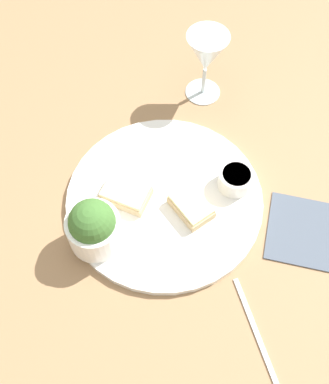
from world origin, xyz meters
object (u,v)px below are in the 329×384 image
object	(u,v)px
wine_glass	(208,56)
cheese_toast_far	(191,206)
salad_bowl	(93,227)
cheese_toast_near	(126,193)
sauce_ramekin	(236,179)
fork	(257,334)
napkin	(313,233)

from	to	relation	value
wine_glass	cheese_toast_far	bearing A→B (deg)	-80.12
salad_bowl	cheese_toast_near	bearing A→B (deg)	77.21
sauce_ramekin	fork	size ratio (longest dim) A/B	0.38
fork	sauce_ramekin	bearing A→B (deg)	110.97
cheese_toast_far	napkin	size ratio (longest dim) A/B	0.56
sauce_ramekin	wine_glass	bearing A→B (deg)	118.03
cheese_toast_near	cheese_toast_far	world-z (taller)	same
sauce_ramekin	wine_glass	size ratio (longest dim) A/B	0.41
napkin	wine_glass	bearing A→B (deg)	135.75
cheese_toast_near	cheese_toast_far	bearing A→B (deg)	4.51
wine_glass	salad_bowl	bearing A→B (deg)	-103.18
fork	napkin	bearing A→B (deg)	73.97
salad_bowl	cheese_toast_far	distance (m)	0.18
salad_bowl	napkin	size ratio (longest dim) A/B	0.62
salad_bowl	sauce_ramekin	xyz separation A→B (m)	(0.20, 0.18, -0.03)
wine_glass	fork	size ratio (longest dim) A/B	0.93
cheese_toast_near	fork	xyz separation A→B (m)	(0.28, -0.17, -0.02)
salad_bowl	sauce_ramekin	distance (m)	0.27
cheese_toast_far	fork	bearing A→B (deg)	-48.25
cheese_toast_far	napkin	world-z (taller)	cheese_toast_far
cheese_toast_far	wine_glass	distance (m)	0.30
napkin	salad_bowl	bearing A→B (deg)	-160.41
salad_bowl	fork	bearing A→B (deg)	-14.16
napkin	fork	size ratio (longest dim) A/B	1.02
salad_bowl	fork	distance (m)	0.31
salad_bowl	wine_glass	bearing A→B (deg)	76.82
salad_bowl	cheese_toast_far	world-z (taller)	salad_bowl
sauce_ramekin	fork	distance (m)	0.27
sauce_ramekin	salad_bowl	bearing A→B (deg)	-138.83
cheese_toast_far	wine_glass	size ratio (longest dim) A/B	0.61
cheese_toast_near	napkin	distance (m)	0.34
sauce_ramekin	napkin	xyz separation A→B (m)	(0.15, -0.05, -0.03)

